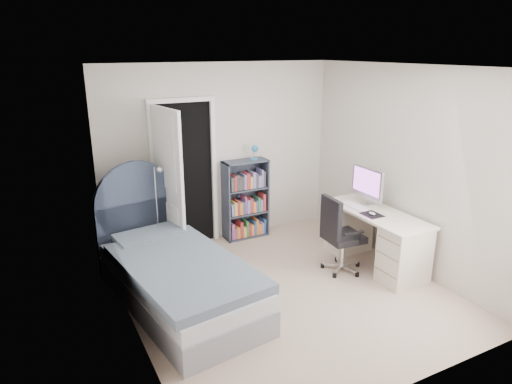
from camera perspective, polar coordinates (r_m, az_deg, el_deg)
name	(u,v)px	position (r m, az deg, el deg)	size (l,w,h in m)	color
room_shell	(287,187)	(4.89, 3.90, 0.60)	(3.50, 3.70, 2.60)	tan
door	(174,181)	(5.98, -10.18, 1.38)	(0.92, 0.83, 2.06)	black
bed	(175,275)	(5.13, -10.07, -10.14)	(1.35, 2.38, 1.39)	gray
nightstand	(148,229)	(6.15, -13.36, -4.49)	(0.43, 0.43, 0.63)	tan
floor_lamp	(160,226)	(5.86, -11.94, -4.23)	(0.19, 0.19, 1.31)	silver
bookcase	(246,202)	(6.63, -1.28, -1.22)	(0.65, 0.28, 1.37)	#3C4452
desk	(374,236)	(6.02, 14.55, -5.29)	(0.59, 1.47, 1.21)	beige
office_chair	(338,231)	(5.68, 10.27, -4.85)	(0.51, 0.52, 0.97)	silver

